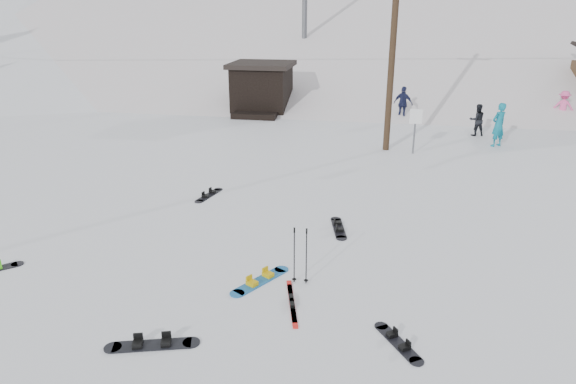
# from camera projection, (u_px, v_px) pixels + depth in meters

# --- Properties ---
(ground) EXTENTS (200.00, 200.00, 0.00)m
(ground) POSITION_uv_depth(u_px,v_px,m) (267.00, 350.00, 9.15)
(ground) COLOR white
(ground) RESTS_ON ground
(ski_slope) EXTENTS (60.00, 85.24, 65.97)m
(ski_slope) POSITION_uv_depth(u_px,v_px,m) (365.00, 155.00, 64.05)
(ski_slope) COLOR white
(ski_slope) RESTS_ON ground
(ridge_left) EXTENTS (47.54, 95.03, 58.38)m
(ridge_left) POSITION_uv_depth(u_px,v_px,m) (70.00, 148.00, 63.40)
(ridge_left) COLOR white
(ridge_left) RESTS_ON ground
(treeline_left) EXTENTS (20.00, 64.00, 10.00)m
(treeline_left) POSITION_uv_depth(u_px,v_px,m) (26.00, 65.00, 51.87)
(treeline_left) COLOR black
(treeline_left) RESTS_ON ground
(treeline_crest) EXTENTS (50.00, 6.00, 10.00)m
(treeline_crest) POSITION_uv_depth(u_px,v_px,m) (376.00, 39.00, 88.50)
(treeline_crest) COLOR black
(treeline_crest) RESTS_ON ski_slope
(utility_pole) EXTENTS (2.00, 0.26, 9.00)m
(utility_pole) POSITION_uv_depth(u_px,v_px,m) (394.00, 34.00, 20.11)
(utility_pole) COLOR #3A2819
(utility_pole) RESTS_ON ground
(trail_sign) EXTENTS (0.50, 0.09, 1.85)m
(trail_sign) POSITION_uv_depth(u_px,v_px,m) (415.00, 123.00, 20.71)
(trail_sign) COLOR #595B60
(trail_sign) RESTS_ON ground
(lift_hut) EXTENTS (3.40, 4.10, 2.75)m
(lift_hut) POSITION_uv_depth(u_px,v_px,m) (262.00, 88.00, 28.86)
(lift_hut) COLOR black
(lift_hut) RESTS_ON ground
(hero_snowboard) EXTENTS (1.05, 1.52, 0.12)m
(hero_snowboard) POSITION_uv_depth(u_px,v_px,m) (260.00, 280.00, 11.40)
(hero_snowboard) COLOR #1C6DB8
(hero_snowboard) RESTS_ON ground
(hero_skis) EXTENTS (0.55, 1.75, 0.09)m
(hero_skis) POSITION_uv_depth(u_px,v_px,m) (292.00, 302.00, 10.57)
(hero_skis) COLOR red
(hero_skis) RESTS_ON ground
(ski_poles) EXTENTS (0.36, 0.10, 1.32)m
(ski_poles) POSITION_uv_depth(u_px,v_px,m) (300.00, 255.00, 11.15)
(ski_poles) COLOR black
(ski_poles) RESTS_ON ground
(board_scatter_a) EXTENTS (1.65, 0.72, 0.12)m
(board_scatter_a) POSITION_uv_depth(u_px,v_px,m) (152.00, 344.00, 9.26)
(board_scatter_a) COLOR black
(board_scatter_a) RESTS_ON ground
(board_scatter_b) EXTENTS (0.53, 1.44, 0.10)m
(board_scatter_b) POSITION_uv_depth(u_px,v_px,m) (209.00, 195.00, 16.51)
(board_scatter_b) COLOR black
(board_scatter_b) RESTS_ON ground
(board_scatter_d) EXTENTS (0.87, 1.20, 0.10)m
(board_scatter_d) POSITION_uv_depth(u_px,v_px,m) (398.00, 342.00, 9.32)
(board_scatter_d) COLOR black
(board_scatter_d) RESTS_ON ground
(board_scatter_f) EXTENTS (0.56, 1.53, 0.11)m
(board_scatter_f) POSITION_uv_depth(u_px,v_px,m) (339.00, 228.00, 14.08)
(board_scatter_f) COLOR black
(board_scatter_f) RESTS_ON ground
(skier_teal) EXTENTS (0.82, 0.78, 1.88)m
(skier_teal) POSITION_uv_depth(u_px,v_px,m) (499.00, 125.00, 21.92)
(skier_teal) COLOR #0D738B
(skier_teal) RESTS_ON ground
(skier_dark) EXTENTS (0.83, 0.71, 1.48)m
(skier_dark) POSITION_uv_depth(u_px,v_px,m) (477.00, 120.00, 23.78)
(skier_dark) COLOR black
(skier_dark) RESTS_ON ground
(skier_pink) EXTENTS (1.15, 0.84, 1.61)m
(skier_pink) POSITION_uv_depth(u_px,v_px,m) (563.00, 106.00, 26.56)
(skier_pink) COLOR #F2559D
(skier_pink) RESTS_ON ground
(skier_navy) EXTENTS (1.13, 0.83, 1.78)m
(skier_navy) POSITION_uv_depth(u_px,v_px,m) (403.00, 104.00, 26.84)
(skier_navy) COLOR #191E40
(skier_navy) RESTS_ON ground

